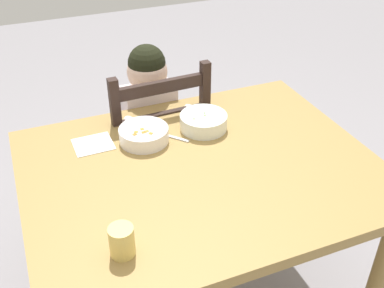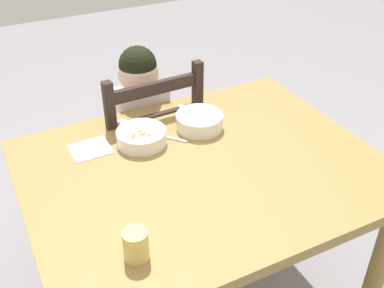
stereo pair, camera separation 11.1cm
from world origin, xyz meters
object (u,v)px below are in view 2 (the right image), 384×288
(drinking_cup, at_px, (136,245))
(dining_table, at_px, (203,189))
(dining_chair, at_px, (146,155))
(bowl_of_carrots, at_px, (141,136))
(spoon, at_px, (164,136))
(bowl_of_peas, at_px, (199,121))
(child_figure, at_px, (144,121))

(drinking_cup, bearing_deg, dining_table, 39.07)
(dining_chair, distance_m, bowl_of_carrots, 0.45)
(dining_table, bearing_deg, bowl_of_carrots, 121.54)
(bowl_of_carrots, bearing_deg, dining_chair, 68.08)
(dining_chair, xyz_separation_m, spoon, (-0.03, -0.30, 0.28))
(spoon, relative_size, drinking_cup, 1.30)
(spoon, bearing_deg, bowl_of_carrots, -178.99)
(bowl_of_peas, bearing_deg, child_figure, 112.17)
(bowl_of_peas, bearing_deg, spoon, 179.45)
(bowl_of_carrots, bearing_deg, spoon, 1.01)
(dining_chair, xyz_separation_m, bowl_of_carrots, (-0.12, -0.30, 0.31))
(dining_table, distance_m, bowl_of_carrots, 0.29)
(dining_chair, xyz_separation_m, bowl_of_peas, (0.12, -0.30, 0.31))
(child_figure, distance_m, bowl_of_peas, 0.34)
(dining_table, xyz_separation_m, bowl_of_peas, (0.10, 0.22, 0.14))
(child_figure, bearing_deg, dining_table, -88.08)
(dining_chair, distance_m, spoon, 0.41)
(spoon, distance_m, drinking_cup, 0.59)
(dining_table, xyz_separation_m, bowl_of_carrots, (-0.14, 0.22, 0.14))
(dining_table, height_order, spoon, spoon)
(dining_table, relative_size, child_figure, 1.23)
(dining_table, relative_size, drinking_cup, 13.27)
(dining_table, xyz_separation_m, dining_chair, (-0.02, 0.52, -0.17))
(bowl_of_carrots, distance_m, drinking_cup, 0.55)
(bowl_of_peas, height_order, bowl_of_carrots, bowl_of_peas)
(dining_chair, height_order, drinking_cup, dining_chair)
(dining_chair, height_order, spoon, dining_chair)
(dining_table, height_order, drinking_cup, drinking_cup)
(bowl_of_carrots, relative_size, spoon, 1.55)
(bowl_of_peas, bearing_deg, dining_chair, 111.31)
(dining_table, distance_m, drinking_cup, 0.48)
(dining_chair, distance_m, drinking_cup, 0.93)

